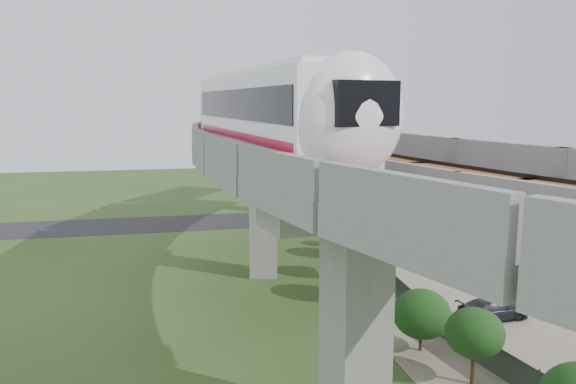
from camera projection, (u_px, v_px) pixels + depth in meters
name	position (u px, v px, depth m)	size (l,w,h in m)	color
ground	(279.00, 330.00, 31.70)	(160.00, 160.00, 0.00)	#31491D
dirt_lot	(521.00, 323.00, 32.66)	(18.00, 26.00, 0.04)	#81725D
asphalt_road	(225.00, 221.00, 60.66)	(60.00, 8.00, 0.03)	#232326
viaduct	(346.00, 170.00, 31.05)	(19.58, 73.98, 11.40)	#99968E
metro_train	(269.00, 108.00, 44.50)	(19.68, 59.35, 3.64)	white
fence	(438.00, 305.00, 33.59)	(3.87, 38.73, 1.50)	#2D382D
tree_0	(342.00, 210.00, 55.25)	(3.01, 3.01, 3.50)	#382314
tree_1	(342.00, 229.00, 49.77)	(1.81, 1.81, 2.41)	#382314
tree_2	(350.00, 232.00, 46.23)	(3.04, 3.04, 3.44)	#382314
tree_3	(349.00, 246.00, 40.64)	(2.83, 2.83, 3.67)	#382314
tree_4	(361.00, 264.00, 35.91)	(3.17, 3.17, 3.87)	#382314
tree_5	(422.00, 314.00, 28.78)	(2.99, 2.99, 3.29)	#382314
tree_6	(475.00, 333.00, 25.24)	(2.65, 2.65, 3.63)	#382314
car_white	(458.00, 329.00, 30.38)	(1.37, 3.41, 1.16)	white
car_dark	(493.00, 309.00, 33.13)	(1.76, 4.34, 1.26)	black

